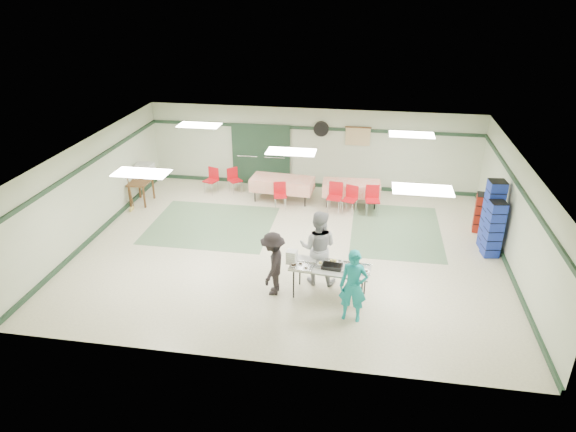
% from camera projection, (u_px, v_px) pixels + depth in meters
% --- Properties ---
extents(floor, '(11.00, 11.00, 0.00)m').
position_uv_depth(floor, '(291.00, 248.00, 13.70)').
color(floor, beige).
rests_on(floor, ground).
extents(ceiling, '(11.00, 11.00, 0.00)m').
position_uv_depth(ceiling, '(291.00, 151.00, 12.55)').
color(ceiling, white).
rests_on(ceiling, wall_back).
extents(wall_back, '(11.00, 0.00, 11.00)m').
position_uv_depth(wall_back, '(312.00, 148.00, 17.14)').
color(wall_back, beige).
rests_on(wall_back, floor).
extents(wall_front, '(11.00, 0.00, 11.00)m').
position_uv_depth(wall_front, '(252.00, 301.00, 9.10)').
color(wall_front, beige).
rests_on(wall_front, floor).
extents(wall_left, '(0.00, 9.00, 9.00)m').
position_uv_depth(wall_left, '(91.00, 188.00, 13.92)').
color(wall_left, beige).
rests_on(wall_left, floor).
extents(wall_right, '(0.00, 9.00, 9.00)m').
position_uv_depth(wall_right, '(517.00, 216.00, 12.32)').
color(wall_right, beige).
rests_on(wall_right, floor).
extents(trim_back, '(11.00, 0.06, 0.10)m').
position_uv_depth(trim_back, '(312.00, 128.00, 16.82)').
color(trim_back, '#1C3423').
rests_on(trim_back, wall_back).
extents(baseboard_back, '(11.00, 0.06, 0.12)m').
position_uv_depth(baseboard_back, '(311.00, 185.00, 17.66)').
color(baseboard_back, '#1C3423').
rests_on(baseboard_back, floor).
extents(trim_left, '(0.06, 9.00, 0.10)m').
position_uv_depth(trim_left, '(88.00, 164.00, 13.62)').
color(trim_left, '#1C3423').
rests_on(trim_left, wall_back).
extents(baseboard_left, '(0.06, 9.00, 0.12)m').
position_uv_depth(baseboard_left, '(100.00, 231.00, 14.47)').
color(baseboard_left, '#1C3423').
rests_on(baseboard_left, floor).
extents(trim_right, '(0.06, 9.00, 0.10)m').
position_uv_depth(trim_right, '(521.00, 189.00, 12.03)').
color(trim_right, '#1C3423').
rests_on(trim_right, wall_back).
extents(baseboard_right, '(0.06, 9.00, 0.12)m').
position_uv_depth(baseboard_right, '(506.00, 262.00, 12.87)').
color(baseboard_right, '#1C3423').
rests_on(baseboard_right, floor).
extents(green_patch_a, '(3.50, 3.00, 0.01)m').
position_uv_depth(green_patch_a, '(212.00, 225.00, 14.95)').
color(green_patch_a, '#5E7E5C').
rests_on(green_patch_a, floor).
extents(green_patch_b, '(2.50, 3.50, 0.01)m').
position_uv_depth(green_patch_b, '(396.00, 230.00, 14.63)').
color(green_patch_b, '#5E7E5C').
rests_on(green_patch_b, floor).
extents(double_door_left, '(0.90, 0.06, 2.10)m').
position_uv_depth(double_door_left, '(248.00, 154.00, 17.54)').
color(double_door_left, gray).
rests_on(double_door_left, floor).
extents(double_door_right, '(0.90, 0.06, 2.10)m').
position_uv_depth(double_door_right, '(275.00, 156.00, 17.40)').
color(double_door_right, gray).
rests_on(double_door_right, floor).
extents(door_frame, '(2.00, 0.03, 2.15)m').
position_uv_depth(door_frame, '(261.00, 155.00, 17.45)').
color(door_frame, '#1C3423').
rests_on(door_frame, floor).
extents(wall_fan, '(0.50, 0.10, 0.50)m').
position_uv_depth(wall_fan, '(321.00, 129.00, 16.75)').
color(wall_fan, black).
rests_on(wall_fan, wall_back).
extents(scroll_banner, '(0.80, 0.02, 0.60)m').
position_uv_depth(scroll_banner, '(358.00, 137.00, 16.66)').
color(scroll_banner, '#D2B483').
rests_on(scroll_banner, wall_back).
extents(serving_table, '(1.82, 0.90, 0.76)m').
position_uv_depth(serving_table, '(330.00, 269.00, 11.34)').
color(serving_table, '#ADACA7').
rests_on(serving_table, floor).
extents(sheet_tray_right, '(0.67, 0.54, 0.02)m').
position_uv_depth(sheet_tray_right, '(356.00, 269.00, 11.23)').
color(sheet_tray_right, silver).
rests_on(sheet_tray_right, serving_table).
extents(sheet_tray_mid, '(0.61, 0.49, 0.02)m').
position_uv_depth(sheet_tray_mid, '(328.00, 264.00, 11.40)').
color(sheet_tray_mid, silver).
rests_on(sheet_tray_mid, serving_table).
extents(sheet_tray_left, '(0.56, 0.45, 0.02)m').
position_uv_depth(sheet_tray_left, '(302.00, 267.00, 11.31)').
color(sheet_tray_left, silver).
rests_on(sheet_tray_left, serving_table).
extents(baking_pan, '(0.47, 0.32, 0.08)m').
position_uv_depth(baking_pan, '(332.00, 266.00, 11.26)').
color(baking_pan, black).
rests_on(baking_pan, serving_table).
extents(foam_box_stack, '(0.25, 0.23, 0.31)m').
position_uv_depth(foam_box_stack, '(292.00, 257.00, 11.41)').
color(foam_box_stack, white).
rests_on(foam_box_stack, serving_table).
extents(volunteer_teal, '(0.62, 0.44, 1.61)m').
position_uv_depth(volunteer_teal, '(353.00, 286.00, 10.54)').
color(volunteer_teal, teal).
rests_on(volunteer_teal, floor).
extents(volunteer_grey, '(0.91, 0.73, 1.82)m').
position_uv_depth(volunteer_grey, '(318.00, 247.00, 11.82)').
color(volunteer_grey, '#95959B').
rests_on(volunteer_grey, floor).
extents(volunteer_dark, '(0.60, 1.00, 1.51)m').
position_uv_depth(volunteer_dark, '(273.00, 264.00, 11.46)').
color(volunteer_dark, black).
rests_on(volunteer_dark, floor).
extents(dining_table_a, '(1.81, 0.89, 0.77)m').
position_uv_depth(dining_table_a, '(351.00, 188.00, 16.04)').
color(dining_table_a, red).
rests_on(dining_table_a, floor).
extents(dining_table_b, '(2.02, 1.02, 0.77)m').
position_uv_depth(dining_table_b, '(282.00, 184.00, 16.36)').
color(dining_table_b, red).
rests_on(dining_table_b, floor).
extents(chair_a, '(0.50, 0.50, 0.85)m').
position_uv_depth(chair_a, '(351.00, 196.00, 15.55)').
color(chair_a, red).
rests_on(chair_a, floor).
extents(chair_b, '(0.47, 0.47, 0.92)m').
position_uv_depth(chair_b, '(335.00, 194.00, 15.61)').
color(chair_b, red).
rests_on(chair_b, floor).
extents(chair_c, '(0.46, 0.46, 0.89)m').
position_uv_depth(chair_c, '(372.00, 197.00, 15.45)').
color(chair_c, red).
rests_on(chair_c, floor).
extents(chair_d, '(0.47, 0.47, 0.82)m').
position_uv_depth(chair_d, '(280.00, 192.00, 15.88)').
color(chair_d, red).
rests_on(chair_d, floor).
extents(chair_loose_a, '(0.54, 0.54, 0.82)m').
position_uv_depth(chair_loose_a, '(234.00, 178.00, 17.05)').
color(chair_loose_a, red).
rests_on(chair_loose_a, floor).
extents(chair_loose_b, '(0.51, 0.51, 0.85)m').
position_uv_depth(chair_loose_b, '(212.00, 178.00, 16.98)').
color(chair_loose_b, red).
rests_on(chair_loose_b, floor).
extents(crate_stack_blue_a, '(0.46, 0.46, 1.91)m').
position_uv_depth(crate_stack_blue_a, '(492.00, 215.00, 13.30)').
color(crate_stack_blue_a, '#1B38A4').
rests_on(crate_stack_blue_a, floor).
extents(crate_stack_red, '(0.49, 0.49, 1.12)m').
position_uv_depth(crate_stack_red, '(483.00, 213.00, 14.37)').
color(crate_stack_red, maroon).
rests_on(crate_stack_red, floor).
extents(crate_stack_blue_b, '(0.44, 0.44, 1.51)m').
position_uv_depth(crate_stack_blue_b, '(494.00, 229.00, 13.01)').
color(crate_stack_blue_b, '#1B38A4').
rests_on(crate_stack_blue_b, floor).
extents(printer_table, '(0.60, 0.92, 0.74)m').
position_uv_depth(printer_table, '(141.00, 184.00, 16.16)').
color(printer_table, brown).
rests_on(printer_table, floor).
extents(office_printer, '(0.56, 0.49, 0.43)m').
position_uv_depth(office_printer, '(145.00, 170.00, 16.37)').
color(office_printer, '#B4B3AF').
rests_on(office_printer, printer_table).
extents(broom, '(0.07, 0.21, 1.28)m').
position_uv_depth(broom, '(130.00, 190.00, 15.63)').
color(broom, brown).
rests_on(broom, floor).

